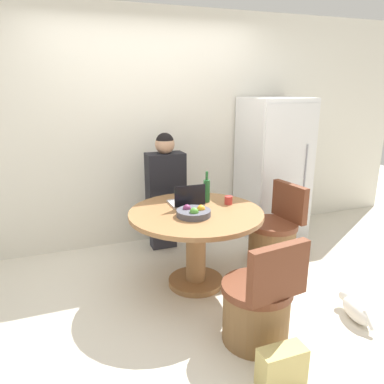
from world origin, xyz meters
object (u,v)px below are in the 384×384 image
at_px(chair_near_camera, 258,308).
at_px(chair_right_side, 274,238).
at_px(dining_table, 196,231).
at_px(handbag, 282,367).
at_px(fruit_bowl, 194,212).
at_px(cat, 356,310).
at_px(refrigerator, 273,169).
at_px(bottle, 207,190).
at_px(person_seated, 165,188).
at_px(laptop, 187,201).

relative_size(chair_near_camera, chair_right_side, 1.00).
bearing_deg(dining_table, handbag, -87.83).
distance_m(chair_near_camera, chair_right_side, 1.30).
bearing_deg(fruit_bowl, handbag, -84.59).
relative_size(cat, handbag, 1.49).
bearing_deg(chair_near_camera, refrigerator, -131.88).
xyz_separation_m(chair_right_side, fruit_bowl, (-0.98, -0.24, 0.48)).
bearing_deg(cat, handbag, 122.10).
bearing_deg(cat, bottle, 45.06).
xyz_separation_m(chair_near_camera, person_seated, (-0.16, 1.73, 0.45)).
distance_m(chair_right_side, person_seated, 1.27).
xyz_separation_m(person_seated, bottle, (0.24, -0.60, 0.11)).
xyz_separation_m(dining_table, person_seated, (-0.04, 0.82, 0.20)).
bearing_deg(chair_near_camera, laptop, -90.55).
distance_m(dining_table, cat, 1.45).
height_order(dining_table, fruit_bowl, fruit_bowl).
bearing_deg(handbag, cat, 21.60).
relative_size(refrigerator, person_seated, 1.25).
bearing_deg(refrigerator, dining_table, -147.68).
bearing_deg(fruit_bowl, chair_near_camera, -76.92).
bearing_deg(chair_near_camera, chair_right_side, -134.91).
relative_size(dining_table, bottle, 4.02).
bearing_deg(person_seated, refrigerator, -179.72).
distance_m(refrigerator, cat, 1.96).
xyz_separation_m(dining_table, chair_near_camera, (0.12, -0.91, -0.26)).
bearing_deg(dining_table, cat, -43.65).
height_order(chair_right_side, fruit_bowl, chair_right_side).
height_order(chair_right_side, laptop, laptop).
xyz_separation_m(chair_near_camera, bottle, (0.07, 1.13, 0.56)).
bearing_deg(refrigerator, handbag, -120.25).
height_order(laptop, handbag, laptop).
bearing_deg(chair_near_camera, fruit_bowl, -84.46).
distance_m(dining_table, laptop, 0.31).
xyz_separation_m(refrigerator, cat, (-0.31, -1.78, -0.75)).
xyz_separation_m(refrigerator, fruit_bowl, (-1.37, -0.94, -0.07)).
bearing_deg(laptop, person_seated, -87.39).
distance_m(refrigerator, laptop, 1.47).
bearing_deg(handbag, chair_right_side, 59.37).
bearing_deg(handbag, refrigerator, 59.75).
bearing_deg(chair_right_side, dining_table, -90.00).
xyz_separation_m(laptop, bottle, (0.21, 0.02, 0.08)).
bearing_deg(person_seated, fruit_bowl, 88.70).
relative_size(refrigerator, fruit_bowl, 5.65).
distance_m(dining_table, fruit_bowl, 0.26).
bearing_deg(handbag, bottle, 84.73).
bearing_deg(fruit_bowl, laptop, 80.90).
distance_m(chair_right_side, fruit_bowl, 1.11).
relative_size(chair_right_side, bottle, 2.79).
distance_m(chair_near_camera, person_seated, 1.80).
xyz_separation_m(bottle, cat, (0.81, -1.17, -0.76)).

